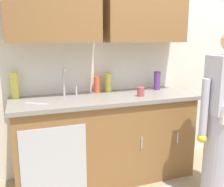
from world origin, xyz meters
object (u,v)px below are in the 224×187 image
object	(u,v)px
sink	(71,100)
cup_by_sink	(141,92)
bottle_soap	(97,84)
bottle_dish_liquid	(157,81)
knife_on_counter	(37,103)
bottle_cleaner_spray	(108,83)
person_at_sink	(224,131)
bottle_water_tall	(15,85)

from	to	relation	value
sink	cup_by_sink	distance (m)	0.74
bottle_soap	bottle_dish_liquid	world-z (taller)	bottle_dish_liquid
cup_by_sink	knife_on_counter	size ratio (longest dim) A/B	0.40
bottle_cleaner_spray	person_at_sink	bearing A→B (deg)	-49.98
person_at_sink	bottle_soap	world-z (taller)	person_at_sink
bottle_dish_liquid	cup_by_sink	world-z (taller)	bottle_dish_liquid
person_at_sink	bottle_cleaner_spray	xyz separation A→B (m)	(-0.82, 0.97, 0.35)
bottle_soap	sink	bearing A→B (deg)	-148.54
bottle_dish_liquid	bottle_cleaner_spray	bearing A→B (deg)	171.31
sink	person_at_sink	size ratio (longest dim) A/B	0.31
knife_on_counter	bottle_dish_liquid	bearing A→B (deg)	-136.82
bottle_soap	cup_by_sink	xyz separation A→B (m)	(0.38, -0.34, -0.04)
bottle_soap	bottle_water_tall	distance (m)	0.87
bottle_soap	bottle_dish_liquid	distance (m)	0.72
person_at_sink	bottle_dish_liquid	distance (m)	0.98
bottle_cleaner_spray	knife_on_counter	bearing A→B (deg)	-158.91
sink	bottle_soap	world-z (taller)	sink
bottle_water_tall	sink	bearing A→B (deg)	-23.21
bottle_soap	bottle_cleaner_spray	xyz separation A→B (m)	(0.13, 0.01, 0.01)
cup_by_sink	bottle_water_tall	bearing A→B (deg)	164.55
sink	bottle_soap	size ratio (longest dim) A/B	2.70
bottle_cleaner_spray	bottle_water_tall	size ratio (longest dim) A/B	0.79
bottle_water_tall	cup_by_sink	xyz separation A→B (m)	(1.25, -0.35, -0.08)
sink	bottle_soap	bearing A→B (deg)	31.46
bottle_dish_liquid	cup_by_sink	distance (m)	0.43
sink	cup_by_sink	size ratio (longest dim) A/B	5.17
bottle_cleaner_spray	bottle_water_tall	bearing A→B (deg)	179.95
bottle_soap	knife_on_counter	world-z (taller)	bottle_soap
sink	bottle_water_tall	world-z (taller)	sink
cup_by_sink	bottle_soap	bearing A→B (deg)	138.55
sink	bottle_dish_liquid	bearing A→B (deg)	7.18
sink	bottle_cleaner_spray	size ratio (longest dim) A/B	2.38
bottle_soap	cup_by_sink	distance (m)	0.51
bottle_water_tall	knife_on_counter	xyz separation A→B (m)	(0.19, -0.32, -0.13)
person_at_sink	sink	bearing A→B (deg)	150.07
bottle_soap	bottle_dish_liquid	size ratio (longest dim) A/B	0.84
bottle_dish_liquid	bottle_cleaner_spray	size ratio (longest dim) A/B	1.05
sink	bottle_dish_liquid	size ratio (longest dim) A/B	2.27
bottle_soap	knife_on_counter	xyz separation A→B (m)	(-0.69, -0.31, -0.09)
bottle_water_tall	bottle_soap	bearing A→B (deg)	-0.69
cup_by_sink	knife_on_counter	xyz separation A→B (m)	(-1.07, 0.03, -0.05)
bottle_cleaner_spray	knife_on_counter	distance (m)	0.88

